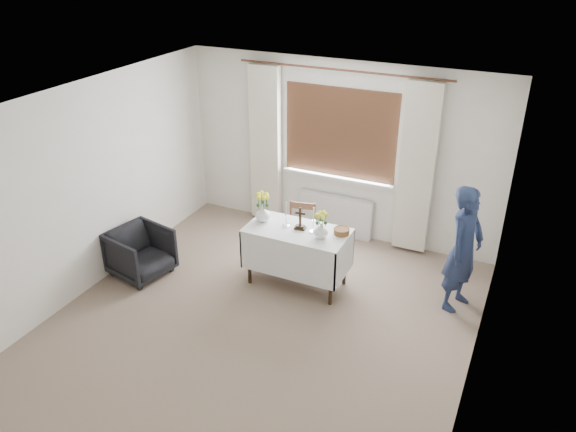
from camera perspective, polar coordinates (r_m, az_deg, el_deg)
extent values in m
plane|color=gray|center=(6.41, -3.13, -11.22)|extent=(5.00, 5.00, 0.00)
cube|color=white|center=(6.91, 0.93, -4.20)|extent=(1.24, 0.64, 0.76)
imported|color=black|center=(7.37, -14.75, -3.62)|extent=(0.81, 0.80, 0.63)
imported|color=#21334F|center=(6.63, 17.42, -3.23)|extent=(0.52, 0.64, 1.52)
cube|color=silver|center=(8.12, 4.82, 0.10)|extent=(1.10, 0.10, 0.60)
imported|color=white|center=(6.89, -2.57, 0.24)|extent=(0.20, 0.20, 0.20)
imported|color=white|center=(6.53, 3.37, -1.50)|extent=(0.18, 0.18, 0.18)
cylinder|color=brown|center=(6.65, 5.46, -1.56)|extent=(0.23, 0.23, 0.07)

